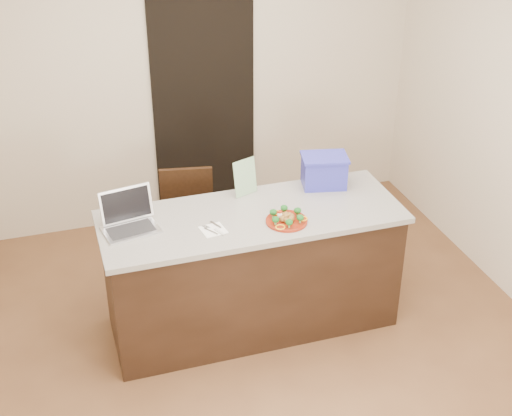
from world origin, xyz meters
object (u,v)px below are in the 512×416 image
object	(u,v)px
chair	(191,220)
plate	(287,221)
blue_box	(324,171)
laptop	(129,218)
island	(252,270)
napkin	(213,230)
yogurt_bottle	(280,217)

from	to	relation	value
chair	plate	bearing A→B (deg)	-51.86
plate	blue_box	distance (m)	0.61
laptop	island	bearing A→B (deg)	-16.44
plate	laptop	distance (m)	1.04
laptop	blue_box	bearing A→B (deg)	-3.99
napkin	chair	distance (m)	0.93
island	napkin	xyz separation A→B (m)	(-0.30, -0.12, 0.46)
island	plate	distance (m)	0.53
laptop	blue_box	size ratio (longest dim) A/B	1.05
plate	laptop	bearing A→B (deg)	165.55
blue_box	chair	bearing A→B (deg)	164.60
island	blue_box	bearing A→B (deg)	21.56
island	plate	bearing A→B (deg)	-41.95
yogurt_bottle	laptop	world-z (taller)	laptop
laptop	chair	distance (m)	0.95
chair	blue_box	bearing A→B (deg)	-17.26
blue_box	chair	size ratio (longest dim) A/B	0.40
island	laptop	world-z (taller)	laptop
napkin	chair	world-z (taller)	napkin
blue_box	chair	distance (m)	1.14
napkin	yogurt_bottle	bearing A→B (deg)	-1.80
island	chair	world-z (taller)	same
plate	yogurt_bottle	size ratio (longest dim) A/B	3.89
yogurt_bottle	plate	bearing A→B (deg)	-39.66
yogurt_bottle	chair	size ratio (longest dim) A/B	0.08
laptop	napkin	bearing A→B (deg)	-32.87
island	napkin	bearing A→B (deg)	-157.58
island	blue_box	world-z (taller)	blue_box
napkin	blue_box	distance (m)	1.00
yogurt_bottle	napkin	bearing A→B (deg)	178.20
plate	blue_box	world-z (taller)	blue_box
napkin	chair	xyz separation A→B (m)	(0.02, 0.84, -0.40)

